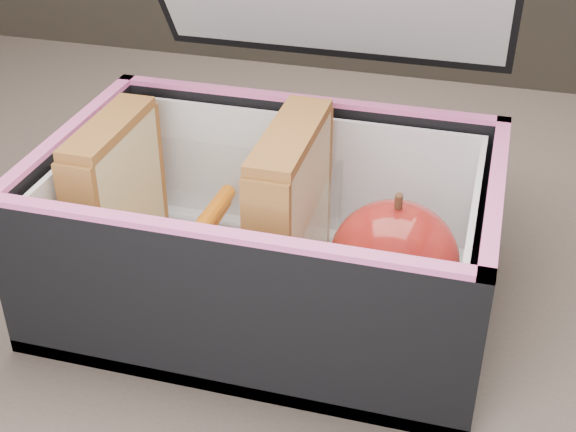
# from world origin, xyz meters

# --- Properties ---
(kitchen_table) EXTENTS (1.20, 0.80, 0.75)m
(kitchen_table) POSITION_xyz_m (0.00, 0.00, 0.66)
(kitchen_table) COLOR brown
(kitchen_table) RESTS_ON ground
(lunch_bag) EXTENTS (0.29, 0.30, 0.27)m
(lunch_bag) POSITION_xyz_m (0.00, -0.03, 0.81)
(lunch_bag) COLOR black
(lunch_bag) RESTS_ON kitchen_table
(plastic_tub) EXTENTS (0.17, 0.12, 0.07)m
(plastic_tub) POSITION_xyz_m (-0.05, -0.03, 0.80)
(plastic_tub) COLOR white
(plastic_tub) RESTS_ON lunch_bag
(sandwich_left) EXTENTS (0.03, 0.10, 0.11)m
(sandwich_left) POSITION_xyz_m (-0.11, -0.03, 0.82)
(sandwich_left) COLOR #D6C185
(sandwich_left) RESTS_ON plastic_tub
(sandwich_right) EXTENTS (0.03, 0.11, 0.12)m
(sandwich_right) POSITION_xyz_m (0.01, -0.03, 0.82)
(sandwich_right) COLOR #D6C185
(sandwich_right) RESTS_ON plastic_tub
(carrot_sticks) EXTENTS (0.05, 0.15, 0.03)m
(carrot_sticks) POSITION_xyz_m (-0.05, -0.04, 0.78)
(carrot_sticks) COLOR orange
(carrot_sticks) RESTS_ON plastic_tub
(paper_napkin) EXTENTS (0.07, 0.08, 0.01)m
(paper_napkin) POSITION_xyz_m (0.09, -0.04, 0.77)
(paper_napkin) COLOR white
(paper_napkin) RESTS_ON lunch_bag
(red_apple) EXTENTS (0.09, 0.09, 0.09)m
(red_apple) POSITION_xyz_m (0.09, -0.05, 0.81)
(red_apple) COLOR maroon
(red_apple) RESTS_ON paper_napkin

